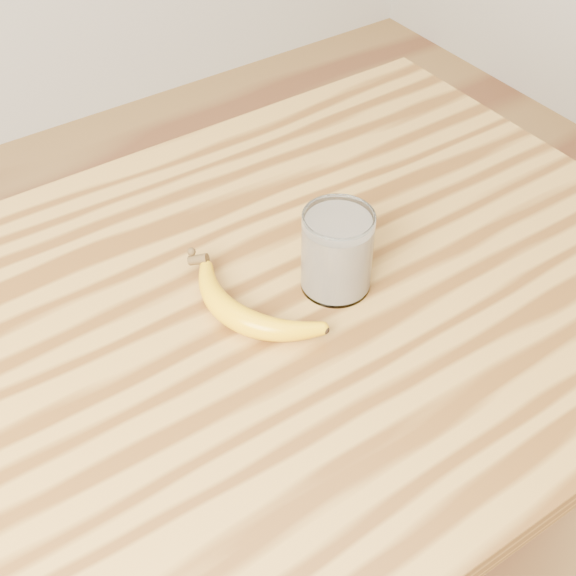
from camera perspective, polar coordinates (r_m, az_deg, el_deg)
table at (r=1.09m, az=-2.87°, el=-6.87°), size 1.20×0.80×0.90m
smoothie_glass at (r=1.00m, az=3.50°, el=2.55°), size 0.09×0.09×0.11m
banana at (r=0.96m, az=-3.61°, el=-2.16°), size 0.18×0.29×0.03m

